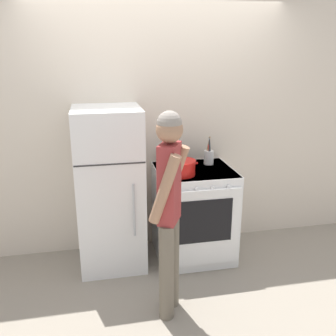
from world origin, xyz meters
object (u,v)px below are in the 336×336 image
(dutch_oven_pot, at_px, (181,168))
(person, at_px, (169,205))
(tea_kettle, at_px, (176,160))
(refrigerator, at_px, (110,189))
(utensil_jar, at_px, (209,157))
(stove_range, at_px, (194,213))

(dutch_oven_pot, height_order, person, person)
(dutch_oven_pot, xyz_separation_m, tea_kettle, (0.01, 0.27, -0.01))
(refrigerator, bearing_deg, tea_kettle, 9.13)
(refrigerator, xyz_separation_m, person, (0.40, -0.85, 0.16))
(refrigerator, height_order, utensil_jar, refrigerator)
(utensil_jar, height_order, person, person)
(dutch_oven_pot, xyz_separation_m, utensil_jar, (0.36, 0.28, 0.01))
(refrigerator, relative_size, person, 0.94)
(utensil_jar, bearing_deg, refrigerator, -173.62)
(dutch_oven_pot, bearing_deg, stove_range, 32.78)
(utensil_jar, bearing_deg, person, -122.36)
(tea_kettle, xyz_separation_m, utensil_jar, (0.34, 0.01, 0.02))
(refrigerator, bearing_deg, dutch_oven_pot, -14.03)
(utensil_jar, relative_size, person, 0.17)
(utensil_jar, bearing_deg, stove_range, -138.03)
(refrigerator, distance_m, stove_range, 0.88)
(dutch_oven_pot, relative_size, utensil_jar, 1.11)
(refrigerator, bearing_deg, utensil_jar, 6.38)
(refrigerator, distance_m, utensil_jar, 1.04)
(dutch_oven_pot, relative_size, person, 0.19)
(refrigerator, height_order, dutch_oven_pot, refrigerator)
(dutch_oven_pot, bearing_deg, utensil_jar, 37.89)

